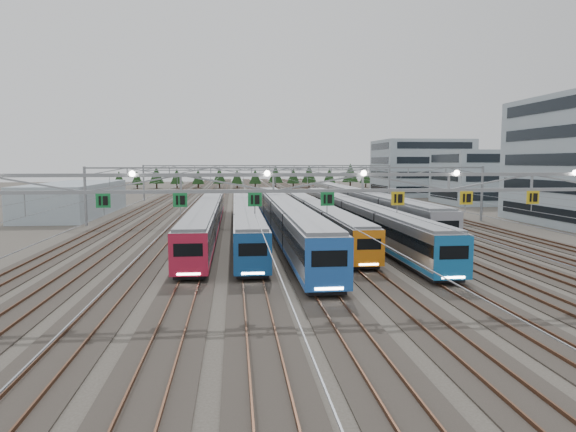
{
  "coord_description": "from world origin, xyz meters",
  "views": [
    {
      "loc": [
        -7.99,
        -31.43,
        8.57
      ],
      "look_at": [
        -2.97,
        16.56,
        3.5
      ],
      "focal_mm": 32.0,
      "sensor_mm": 36.0,
      "label": 1
    }
  ],
  "objects": [
    {
      "name": "ground",
      "position": [
        0.0,
        0.0,
        0.0
      ],
      "size": [
        400.0,
        400.0,
        0.0
      ],
      "primitive_type": "plane",
      "color": "#47423A",
      "rests_on": "ground"
    },
    {
      "name": "track_bed",
      "position": [
        0.0,
        100.0,
        1.49
      ],
      "size": [
        54.0,
        260.0,
        5.42
      ],
      "color": "#2D2823",
      "rests_on": "ground"
    },
    {
      "name": "train_a",
      "position": [
        -11.25,
        31.31,
        2.06
      ],
      "size": [
        2.78,
        53.96,
        3.62
      ],
      "color": "black",
      "rests_on": "ground"
    },
    {
      "name": "train_b",
      "position": [
        -6.75,
        30.93,
        2.04
      ],
      "size": [
        2.76,
        53.66,
        3.59
      ],
      "color": "black",
      "rests_on": "ground"
    },
    {
      "name": "train_c",
      "position": [
        -2.25,
        28.32,
        2.24
      ],
      "size": [
        3.05,
        58.7,
        3.98
      ],
      "color": "black",
      "rests_on": "ground"
    },
    {
      "name": "train_d",
      "position": [
        2.25,
        34.85,
        1.92
      ],
      "size": [
        2.58,
        56.65,
        3.35
      ],
      "color": "black",
      "rests_on": "ground"
    },
    {
      "name": "train_e",
      "position": [
        6.75,
        31.69,
        2.07
      ],
      "size": [
        2.8,
        60.68,
        3.64
      ],
      "color": "black",
      "rests_on": "ground"
    },
    {
      "name": "train_f",
      "position": [
        11.25,
        47.34,
        2.28
      ],
      "size": [
        3.12,
        68.5,
        4.07
      ],
      "color": "black",
      "rests_on": "ground"
    },
    {
      "name": "gantry_near",
      "position": [
        -0.05,
        -0.12,
        7.09
      ],
      "size": [
        56.36,
        0.61,
        8.08
      ],
      "color": "gray",
      "rests_on": "ground"
    },
    {
      "name": "gantry_mid",
      "position": [
        0.0,
        40.0,
        6.39
      ],
      "size": [
        56.36,
        0.36,
        8.0
      ],
      "color": "gray",
      "rests_on": "ground"
    },
    {
      "name": "gantry_far",
      "position": [
        0.0,
        85.0,
        6.39
      ],
      "size": [
        56.36,
        0.36,
        8.0
      ],
      "color": "gray",
      "rests_on": "ground"
    },
    {
      "name": "depot_bldg_mid",
      "position": [
        41.92,
        70.38,
        5.5
      ],
      "size": [
        14.0,
        16.0,
        10.99
      ],
      "primitive_type": "cube",
      "color": "#97A9B5",
      "rests_on": "ground"
    },
    {
      "name": "depot_bldg_north",
      "position": [
        40.06,
        97.38,
        7.1
      ],
      "size": [
        22.0,
        18.0,
        14.21
      ],
      "primitive_type": "cube",
      "color": "#97A9B5",
      "rests_on": "ground"
    },
    {
      "name": "west_shed",
      "position": [
        -33.94,
        55.47,
        2.61
      ],
      "size": [
        10.0,
        30.0,
        5.21
      ],
      "primitive_type": "cube",
      "color": "#97A9B5",
      "rests_on": "ground"
    },
    {
      "name": "treeline",
      "position": [
        -4.05,
        139.78,
        4.23
      ],
      "size": [
        87.5,
        5.6,
        7.02
      ],
      "color": "#332114",
      "rests_on": "ground"
    }
  ]
}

